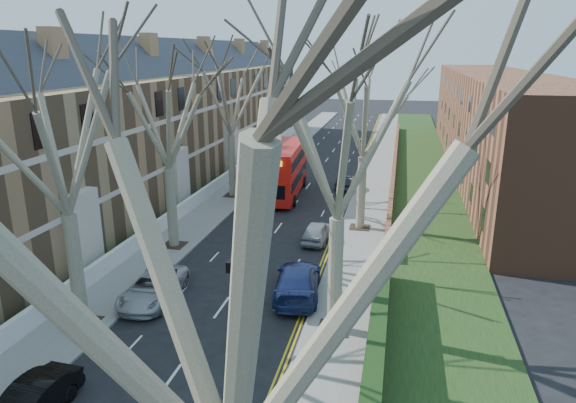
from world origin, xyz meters
The scene contains 19 objects.
pavement_left centered at (-6.00, 39.00, 0.06)m, with size 3.00×102.00×0.12m, color slate.
pavement_right centered at (6.00, 39.00, 0.06)m, with size 3.00×102.00×0.12m, color slate.
terrace_left centered at (-13.65, 31.00, 5.53)m, with size 9.70×78.00×13.60m.
flats_right centered at (17.46, 43.00, 4.98)m, with size 13.97×54.00×10.00m.
wall_hedge_right centered at (7.70, 2.00, 1.12)m, with size 0.70×24.00×1.80m.
front_wall_left centered at (-7.65, 31.00, 0.62)m, with size 0.30×78.00×1.00m.
grass_verge_right centered at (10.50, 39.00, 0.15)m, with size 6.00×102.00×0.06m.
tree_left_mid centered at (-5.70, 6.00, 9.56)m, with size 10.50×10.50×14.71m.
tree_left_far centered at (-5.70, 16.00, 9.24)m, with size 10.15×10.15×14.22m.
tree_left_dist centered at (-5.70, 28.00, 9.56)m, with size 10.50×10.50×14.71m.
tree_right_near centered at (5.70, -6.00, 9.86)m, with size 10.85×10.85×15.20m.
tree_right_mid centered at (5.70, 8.00, 9.56)m, with size 10.50×10.50×14.71m.
tree_right_far centered at (5.70, 22.00, 9.24)m, with size 10.15×10.15×14.22m.
double_decker_bus centered at (-1.31, 29.45, 2.10)m, with size 3.06×10.27×4.28m.
car_left_mid centered at (-3.67, -0.02, 0.66)m, with size 1.41×4.04×1.33m, color black.
car_left_far centered at (-3.62, 9.01, 0.69)m, with size 2.28×4.95×1.37m, color #A5A6AB.
car_right_near centered at (3.41, 11.12, 0.79)m, with size 2.23×5.48×1.59m, color navy.
car_right_mid centered at (3.12, 19.05, 0.66)m, with size 1.57×3.89×1.33m, color gray.
car_right_far centered at (3.56, 32.66, 0.63)m, with size 1.34×3.85×1.27m, color black.
Camera 1 is at (8.10, -12.55, 12.25)m, focal length 32.00 mm.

